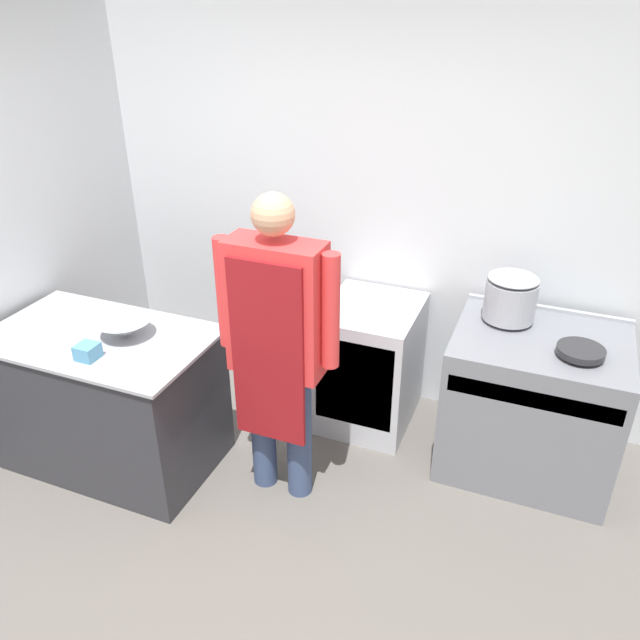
{
  "coord_description": "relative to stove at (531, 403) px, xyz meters",
  "views": [
    {
      "loc": [
        1.21,
        -1.75,
        2.6
      ],
      "look_at": [
        0.08,
        1.07,
        0.97
      ],
      "focal_mm": 35.0,
      "sensor_mm": 36.0,
      "label": 1
    }
  ],
  "objects": [
    {
      "name": "ground_plane",
      "position": [
        -1.25,
        -1.5,
        -0.44
      ],
      "size": [
        14.0,
        14.0,
        0.0
      ],
      "primitive_type": "plane",
      "color": "#5B5651"
    },
    {
      "name": "wall_back",
      "position": [
        -1.25,
        0.47,
        0.91
      ],
      "size": [
        8.0,
        0.05,
        2.7
      ],
      "color": "silver",
      "rests_on": "ground_plane"
    },
    {
      "name": "wall_left",
      "position": [
        -3.05,
        -0.5,
        0.91
      ],
      "size": [
        0.05,
        8.0,
        2.7
      ],
      "color": "silver",
      "rests_on": "ground_plane"
    },
    {
      "name": "prep_counter",
      "position": [
        -2.33,
        -0.89,
        -0.0
      ],
      "size": [
        1.28,
        0.77,
        0.87
      ],
      "color": "#2D2D33",
      "rests_on": "ground_plane"
    },
    {
      "name": "stove",
      "position": [
        0.0,
        0.0,
        0.0
      ],
      "size": [
        0.96,
        0.78,
        0.89
      ],
      "color": "slate",
      "rests_on": "ground_plane"
    },
    {
      "name": "fridge_unit",
      "position": [
        -1.02,
        0.08,
        -0.02
      ],
      "size": [
        0.58,
        0.67,
        0.84
      ],
      "color": "silver",
      "rests_on": "ground_plane"
    },
    {
      "name": "person_cook",
      "position": [
        -1.28,
        -0.75,
        0.58
      ],
      "size": [
        0.68,
        0.24,
        1.77
      ],
      "color": "#38476B",
      "rests_on": "ground_plane"
    },
    {
      "name": "mixing_bowl",
      "position": [
        -2.18,
        -0.84,
        0.48
      ],
      "size": [
        0.31,
        0.31,
        0.11
      ],
      "color": "#9EA0A8",
      "rests_on": "prep_counter"
    },
    {
      "name": "plastic_tub",
      "position": [
        -2.21,
        -1.1,
        0.47
      ],
      "size": [
        0.11,
        0.11,
        0.08
      ],
      "color": "teal",
      "rests_on": "prep_counter"
    },
    {
      "name": "stock_pot",
      "position": [
        -0.22,
        0.14,
        0.6
      ],
      "size": [
        0.29,
        0.29,
        0.28
      ],
      "color": "#9EA0A8",
      "rests_on": "stove"
    },
    {
      "name": "saute_pan",
      "position": [
        0.19,
        -0.14,
        0.47
      ],
      "size": [
        0.25,
        0.25,
        0.04
      ],
      "color": "#262628",
      "rests_on": "stove"
    }
  ]
}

